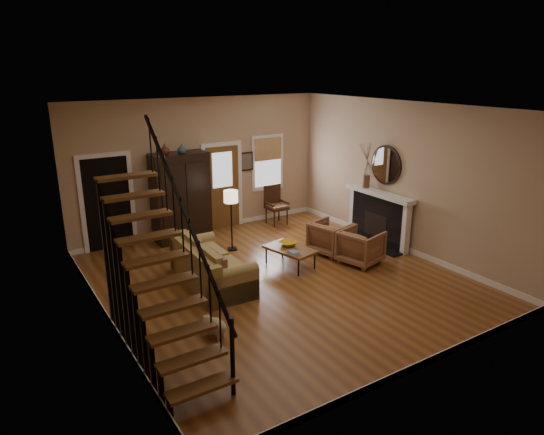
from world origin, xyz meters
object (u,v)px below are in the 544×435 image
sofa (212,264)px  armchair_right (330,237)px  side_chair (277,205)px  armchair_left (361,247)px  floor_lamp (231,221)px  coffee_table (290,257)px  armoire (181,197)px

sofa → armchair_right: (2.92, 0.05, -0.03)m
side_chair → armchair_left: bearing=-88.9°
floor_lamp → side_chair: bearing=29.0°
armchair_left → floor_lamp: floor_lamp is taller
coffee_table → armchair_right: bearing=7.5°
floor_lamp → side_chair: (1.87, 1.04, -0.18)m
armchair_left → floor_lamp: (-1.93, 2.13, 0.33)m
armoire → sofa: bearing=-100.3°
armoire → floor_lamp: (0.68, -1.24, -0.36)m
sofa → coffee_table: size_ratio=2.00×
armchair_right → side_chair: side_chair is taller
sofa → side_chair: side_chair is taller
side_chair → coffee_table: bearing=-117.1°
sofa → side_chair: size_ratio=2.07×
armoire → armchair_left: size_ratio=2.61×
side_chair → armoire: bearing=175.5°
armchair_right → floor_lamp: (-1.77, 1.33, 0.33)m
armoire → side_chair: armoire is taller
sofa → armchair_left: sofa is taller
side_chair → armchair_right: bearing=-92.4°
armoire → coffee_table: size_ratio=1.99×
armoire → armchair_right: 3.61m
sofa → armchair_right: sofa is taller
armoire → side_chair: bearing=-4.5°
coffee_table → side_chair: side_chair is taller
floor_lamp → side_chair: 2.14m
sofa → armchair_right: bearing=2.7°
armchair_right → side_chair: size_ratio=0.78×
armoire → floor_lamp: armoire is taller
coffee_table → armoire: bearing=114.8°
coffee_table → floor_lamp: bearing=111.2°
coffee_table → armchair_left: 1.51m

